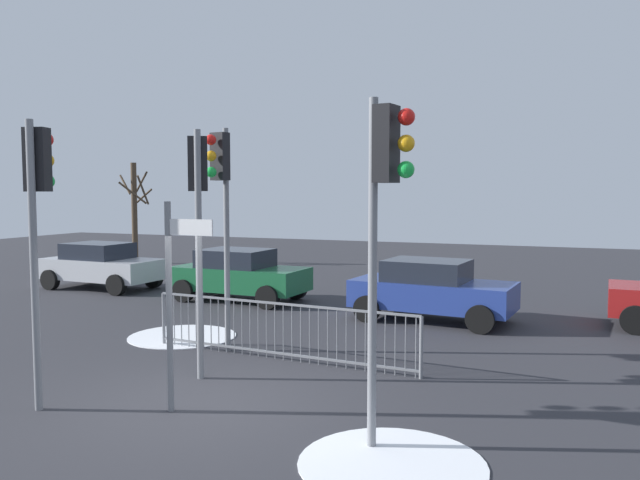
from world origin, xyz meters
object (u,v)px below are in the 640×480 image
Objects in this scene: traffic_light_mid_left at (384,193)px; car_blue_far at (431,289)px; traffic_light_rear_left at (38,198)px; car_green_mid at (239,274)px; traffic_light_rear_right at (221,189)px; traffic_light_mid_right at (198,197)px; car_silver_near at (101,265)px; bare_tree_left at (135,210)px; direction_sign_post at (173,295)px.

traffic_light_mid_left is 8.20m from car_blue_far.
traffic_light_rear_left reaches higher than car_blue_far.
car_green_mid is at bearing 86.82° from traffic_light_rear_left.
traffic_light_rear_left is (-0.80, -3.67, -0.15)m from traffic_light_rear_right.
traffic_light_rear_left is 1.00× the size of traffic_light_mid_right.
traffic_light_rear_right is 1.05× the size of traffic_light_rear_left.
bare_tree_left reaches higher than car_silver_near.
car_silver_near is (-7.77, 5.53, -2.40)m from traffic_light_rear_right.
traffic_light_mid_right is 1.04× the size of car_blue_far.
traffic_light_mid_left reaches higher than traffic_light_rear_left.
bare_tree_left is at bearing 145.47° from car_green_mid.
traffic_light_rear_right is 3.66m from direction_sign_post.
bare_tree_left is at bearing 99.14° from traffic_light_mid_right.
traffic_light_mid_left reaches higher than car_silver_near.
traffic_light_rear_right reaches higher than traffic_light_mid_right.
traffic_light_rear_right is 6.30m from car_green_mid.
traffic_light_rear_left is 11.76m from car_silver_near.
car_blue_far is at bearing -3.14° from car_silver_near.
traffic_light_mid_right is (1.27, 2.15, 0.01)m from traffic_light_rear_left.
car_blue_far is (2.65, 6.00, -2.26)m from traffic_light_mid_right.
direction_sign_post is at bearing -50.26° from bare_tree_left.
traffic_light_mid_left reaches higher than car_blue_far.
bare_tree_left reaches higher than traffic_light_mid_left.
traffic_light_rear_right is 1.05× the size of traffic_light_mid_right.
car_silver_near is (-10.89, 1.05, 0.00)m from car_blue_far.
traffic_light_mid_right is 1.07× the size of car_green_mid.
direction_sign_post is 0.68× the size of bare_tree_left.
traffic_light_mid_left is 5.00m from traffic_light_rear_left.
traffic_light_rear_left is at bearing -77.62° from traffic_light_mid_left.
car_silver_near is at bearing -118.23° from traffic_light_mid_left.
car_green_mid and car_silver_near have the same top height.
traffic_light_rear_right is at bearing -46.13° from bare_tree_left.
traffic_light_mid_left is 1.02× the size of traffic_light_rear_left.
traffic_light_rear_right reaches higher than car_silver_near.
traffic_light_mid_left reaches higher than direction_sign_post.
car_blue_far is 16.31m from bare_tree_left.
direction_sign_post is (1.08, -3.15, -1.50)m from traffic_light_rear_right.
direction_sign_post is 9.19m from car_green_mid.
traffic_light_rear_right reaches higher than car_blue_far.
traffic_light_mid_left is 1.07× the size of car_blue_far.
traffic_light_mid_left is at bearing -58.11° from traffic_light_mid_right.
traffic_light_rear_right is at bearing -61.60° from car_green_mid.
car_green_mid is 11.11m from bare_tree_left.
car_green_mid is at bearing 178.08° from car_blue_far.
traffic_light_mid_left is at bearing 0.20° from direction_sign_post.
car_blue_far is 1.02× the size of car_green_mid.
traffic_light_mid_right is at bearing -108.22° from car_blue_far.
traffic_light_rear_left reaches higher than car_green_mid.
traffic_light_mid_right is 0.95× the size of bare_tree_left.
traffic_light_mid_left is 15.05m from car_silver_near.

